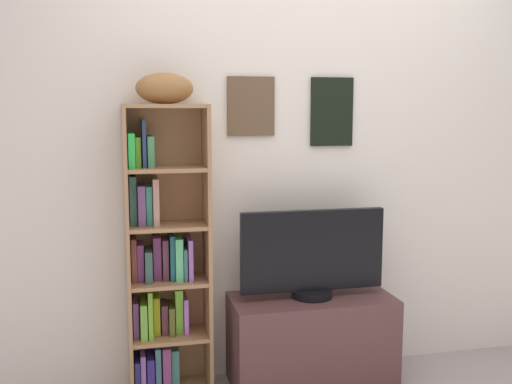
# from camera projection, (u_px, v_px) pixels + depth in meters

# --- Properties ---
(back_wall) EXTENTS (4.80, 0.08, 2.31)m
(back_wall) POSITION_uv_depth(u_px,v_px,m) (298.00, 170.00, 3.31)
(back_wall) COLOR silver
(back_wall) RESTS_ON ground
(bookshelf) EXTENTS (0.43, 0.25, 1.52)m
(bookshelf) POSITION_uv_depth(u_px,v_px,m) (162.00, 265.00, 3.08)
(bookshelf) COLOR #9D744B
(bookshelf) RESTS_ON ground
(football) EXTENTS (0.33, 0.22, 0.16)m
(football) POSITION_uv_depth(u_px,v_px,m) (165.00, 88.00, 2.93)
(football) COLOR brown
(football) RESTS_ON bookshelf
(tv_stand) EXTENTS (0.88, 0.40, 0.49)m
(tv_stand) POSITION_uv_depth(u_px,v_px,m) (312.00, 340.00, 3.21)
(tv_stand) COLOR #513231
(tv_stand) RESTS_ON ground
(television) EXTENTS (0.79, 0.22, 0.48)m
(television) POSITION_uv_depth(u_px,v_px,m) (313.00, 254.00, 3.14)
(television) COLOR black
(television) RESTS_ON tv_stand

